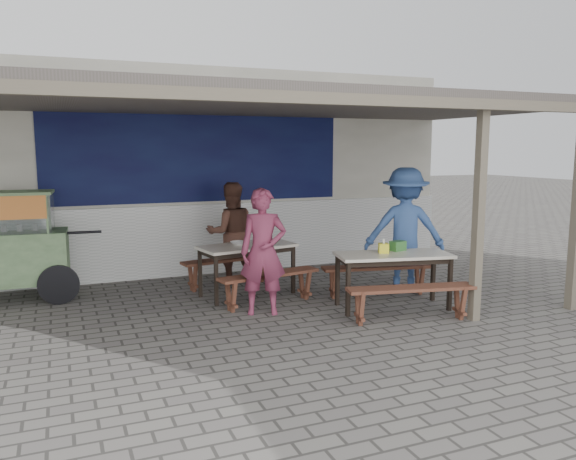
# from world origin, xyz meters

# --- Properties ---
(ground) EXTENTS (60.00, 60.00, 0.00)m
(ground) POSITION_xyz_m (0.00, 0.00, 0.00)
(ground) COLOR #5F5C56
(ground) RESTS_ON ground
(back_wall) EXTENTS (9.00, 1.28, 3.50)m
(back_wall) POSITION_xyz_m (-0.00, 3.58, 1.72)
(back_wall) COLOR silver
(back_wall) RESTS_ON ground
(warung_roof) EXTENTS (9.00, 4.21, 2.81)m
(warung_roof) POSITION_xyz_m (0.02, 0.90, 2.71)
(warung_roof) COLOR #504945
(warung_roof) RESTS_ON ground
(table_left) EXTENTS (1.47, 0.90, 0.75)m
(table_left) POSITION_xyz_m (0.09, 1.33, 0.67)
(table_left) COLOR beige
(table_left) RESTS_ON ground
(bench_left_street) EXTENTS (1.50, 0.54, 0.45)m
(bench_left_street) POSITION_xyz_m (0.20, 0.71, 0.34)
(bench_left_street) COLOR brown
(bench_left_street) RESTS_ON ground
(bench_left_wall) EXTENTS (1.50, 0.54, 0.45)m
(bench_left_wall) POSITION_xyz_m (-0.03, 1.95, 0.34)
(bench_left_wall) COLOR brown
(bench_left_wall) RESTS_ON ground
(table_right) EXTENTS (1.62, 0.94, 0.75)m
(table_right) POSITION_xyz_m (1.69, -0.05, 0.67)
(table_right) COLOR beige
(table_right) RESTS_ON ground
(bench_right_street) EXTENTS (1.64, 0.61, 0.45)m
(bench_right_street) POSITION_xyz_m (1.56, -0.66, 0.34)
(bench_right_street) COLOR brown
(bench_right_street) RESTS_ON ground
(bench_right_wall) EXTENTS (1.64, 0.61, 0.45)m
(bench_right_wall) POSITION_xyz_m (1.82, 0.57, 0.34)
(bench_right_wall) COLOR brown
(bench_right_wall) RESTS_ON ground
(vendor_cart) EXTENTS (1.98, 0.85, 1.55)m
(vendor_cart) POSITION_xyz_m (-3.02, 2.24, 0.84)
(vendor_cart) COLOR #7A9D68
(vendor_cart) RESTS_ON ground
(patron_street_side) EXTENTS (0.69, 0.56, 1.64)m
(patron_street_side) POSITION_xyz_m (-0.01, 0.37, 0.82)
(patron_street_side) COLOR #7E2F49
(patron_street_side) RESTS_ON ground
(patron_wall_side) EXTENTS (0.85, 0.70, 1.62)m
(patron_wall_side) POSITION_xyz_m (0.10, 2.19, 0.81)
(patron_wall_side) COLOR #4E2F24
(patron_wall_side) RESTS_ON ground
(patron_right_table) EXTENTS (1.39, 1.19, 1.86)m
(patron_right_table) POSITION_xyz_m (2.41, 0.75, 0.93)
(patron_right_table) COLOR #395B9C
(patron_right_table) RESTS_ON ground
(tissue_box) EXTENTS (0.17, 0.17, 0.13)m
(tissue_box) POSITION_xyz_m (1.59, 0.04, 0.81)
(tissue_box) COLOR yellow
(tissue_box) RESTS_ON table_right
(donation_box) EXTENTS (0.23, 0.18, 0.14)m
(donation_box) POSITION_xyz_m (1.86, 0.11, 0.82)
(donation_box) COLOR #367333
(donation_box) RESTS_ON table_right
(condiment_jar) EXTENTS (0.08, 0.08, 0.08)m
(condiment_jar) POSITION_xyz_m (0.33, 1.61, 0.79)
(condiment_jar) COLOR silver
(condiment_jar) RESTS_ON table_left
(condiment_bowl) EXTENTS (0.27, 0.27, 0.05)m
(condiment_bowl) POSITION_xyz_m (-0.03, 1.39, 0.78)
(condiment_bowl) COLOR white
(condiment_bowl) RESTS_ON table_left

